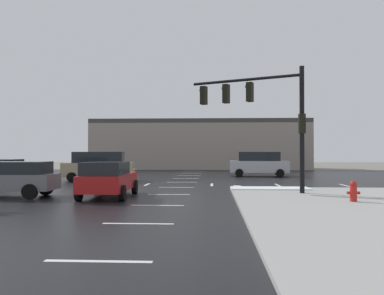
% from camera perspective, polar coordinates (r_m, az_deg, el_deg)
% --- Properties ---
extents(ground_plane, '(120.00, 120.00, 0.00)m').
position_cam_1_polar(ground_plane, '(25.66, -1.75, -5.17)').
color(ground_plane, slate).
extents(road_asphalt, '(44.00, 44.00, 0.02)m').
position_cam_1_polar(road_asphalt, '(25.66, -1.75, -5.15)').
color(road_asphalt, black).
rests_on(road_asphalt, ground_plane).
extents(snow_strip_curbside, '(4.00, 1.60, 0.06)m').
position_cam_1_polar(snow_strip_curbside, '(21.77, 10.66, -5.52)').
color(snow_strip_curbside, white).
rests_on(snow_strip_curbside, sidewalk_corner).
extents(lane_markings, '(36.15, 36.15, 0.01)m').
position_cam_1_polar(lane_markings, '(24.22, 0.84, -5.39)').
color(lane_markings, silver).
rests_on(lane_markings, road_asphalt).
extents(traffic_signal_mast, '(5.26, 2.69, 5.86)m').
position_cam_1_polar(traffic_signal_mast, '(20.41, 9.68, 5.51)').
color(traffic_signal_mast, black).
rests_on(traffic_signal_mast, sidewalk_corner).
extents(fire_hydrant, '(0.48, 0.26, 0.79)m').
position_cam_1_polar(fire_hydrant, '(17.01, 21.30, -5.61)').
color(fire_hydrant, red).
rests_on(fire_hydrant, sidewalk_corner).
extents(strip_building_background, '(25.52, 8.00, 5.87)m').
position_cam_1_polar(strip_building_background, '(50.80, 1.16, 0.37)').
color(strip_building_background, gray).
rests_on(strip_building_background, ground_plane).
extents(sedan_red, '(2.11, 4.57, 1.58)m').
position_cam_1_polar(sedan_red, '(18.75, -11.46, -4.21)').
color(sedan_red, '#B21919').
rests_on(sedan_red, road_asphalt).
extents(sedan_grey, '(4.58, 2.11, 1.58)m').
position_cam_1_polar(sedan_grey, '(20.25, -23.93, -3.90)').
color(sedan_grey, slate).
rests_on(sedan_grey, road_asphalt).
extents(suv_tan, '(4.99, 2.59, 2.03)m').
position_cam_1_polar(suv_tan, '(29.50, -12.67, -2.45)').
color(suv_tan, tan).
rests_on(suv_tan, road_asphalt).
extents(suv_silver, '(4.95, 2.48, 2.03)m').
position_cam_1_polar(suv_silver, '(34.94, 9.23, -2.17)').
color(suv_silver, '#B7BABF').
rests_on(suv_silver, road_asphalt).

